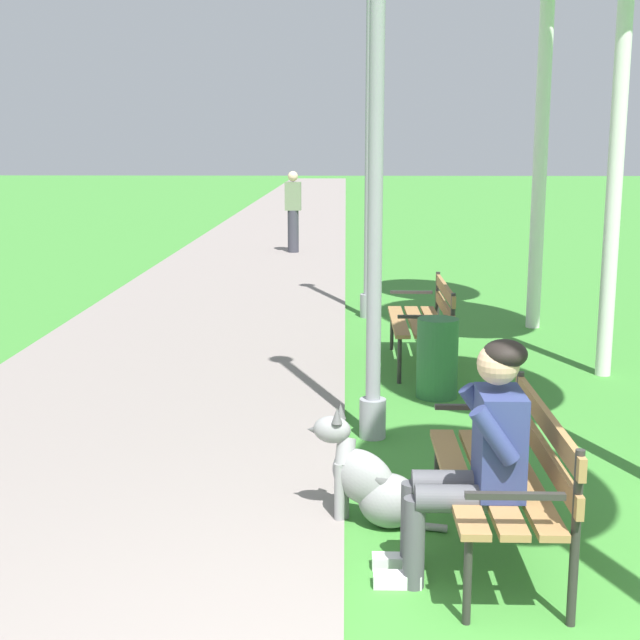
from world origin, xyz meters
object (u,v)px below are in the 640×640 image
Objects in this scene: park_bench_near at (509,467)px; park_bench_mid at (426,315)px; person_seated_on_near_bench at (477,451)px; dog_grey at (371,483)px; pedestrian_distant at (293,212)px; lamp_post_near at (376,130)px; litter_bin at (437,358)px; lamp_post_mid at (370,131)px.

park_bench_near is 1.00× the size of park_bench_mid.
person_seated_on_near_bench reaches higher than dog_grey.
pedestrian_distant is (-1.20, 12.99, 0.58)m from dog_grey.
pedestrian_distant is at bearing 97.13° from person_seated_on_near_bench.
lamp_post_near is at bearing 88.01° from dog_grey.
park_bench_near reaches higher than dog_grey.
pedestrian_distant is at bearing 95.29° from dog_grey.
lamp_post_near reaches higher than park_bench_mid.
lamp_post_near is 2.67× the size of pedestrian_distant.
litter_bin is 0.42× the size of pedestrian_distant.
lamp_post_near is at bearing -90.95° from lamp_post_mid.
park_bench_mid reaches higher than dog_grey.
lamp_post_mid is at bearing 93.00° from person_seated_on_near_bench.
park_bench_near and park_bench_mid have the same top height.
pedestrian_distant is at bearing 100.20° from litter_bin.
park_bench_near is at bearing -71.75° from lamp_post_near.
lamp_post_mid is (0.08, 4.78, 0.06)m from lamp_post_near.
lamp_post_mid is (0.13, 6.37, 2.07)m from dog_grey.
park_bench_mid is 1.82× the size of dog_grey.
litter_bin is at bearing -79.80° from pedestrian_distant.
person_seated_on_near_bench is 0.92m from dog_grey.
person_seated_on_near_bench reaches higher than park_bench_mid.
lamp_post_mid is (-0.37, 7.01, 1.65)m from person_seated_on_near_bench.
dog_grey is 0.50× the size of pedestrian_distant.
person_seated_on_near_bench reaches higher than park_bench_near.
lamp_post_near is 2.30m from litter_bin.
lamp_post_near reaches higher than person_seated_on_near_bench.
park_bench_near is 0.34× the size of lamp_post_near.
lamp_post_near is 0.98× the size of lamp_post_mid.
lamp_post_near is (-0.45, 2.23, 1.60)m from person_seated_on_near_bench.
park_bench_mid is 2.14× the size of litter_bin.
pedestrian_distant is (-1.71, 13.63, 0.16)m from person_seated_on_near_bench.
lamp_post_mid reaches higher than pedestrian_distant.
dog_grey is (-0.71, 0.40, -0.25)m from park_bench_near.
lamp_post_mid reaches higher than dog_grey.
dog_grey is 1.18× the size of litter_bin.
lamp_post_near is at bearing 108.25° from park_bench_near.
lamp_post_near is (-0.65, 1.98, 1.76)m from park_bench_near.
dog_grey is at bearing -103.46° from litter_bin.
dog_grey is at bearing 150.82° from park_bench_near.
person_seated_on_near_bench is 0.28× the size of lamp_post_mid.
lamp_post_mid is at bearing 94.86° from park_bench_near.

